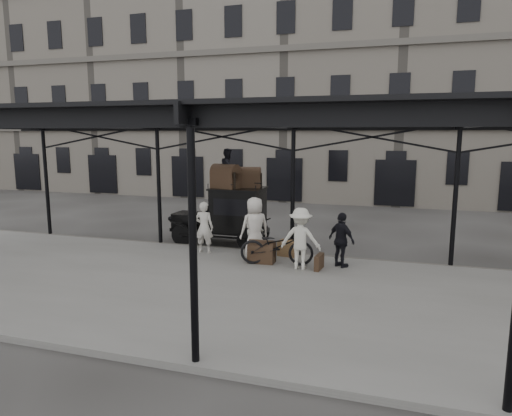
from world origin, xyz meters
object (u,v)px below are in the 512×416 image
Objects in this scene: steamer_trunk_roof_near at (226,178)px; steamer_trunk_platform at (262,253)px; porter_left at (204,227)px; porter_official at (342,240)px; bicycle at (277,246)px; taxi at (230,213)px.

steamer_trunk_platform is at bearing -32.19° from steamer_trunk_roof_near.
porter_left reaches higher than steamer_trunk_platform.
steamer_trunk_platform is (-2.44, -0.24, -0.54)m from porter_official.
porter_left is at bearing 32.45° from porter_official.
steamer_trunk_roof_near is (-2.56, 2.33, 1.81)m from bicycle.
porter_official reaches higher than bicycle.
porter_official is 1.97m from bicycle.
porter_left reaches higher than porter_official.
porter_official is 0.74× the size of bicycle.
bicycle is (2.72, -0.67, -0.28)m from porter_left.
steamer_trunk_roof_near reaches higher than bicycle.
taxi is at bearing 9.68° from porter_official.
taxi is 4.47× the size of steamer_trunk_platform.
porter_left is 1.75× the size of steamer_trunk_roof_near.
taxi is 4.95m from porter_official.
taxi reaches higher than porter_left.
bicycle is at bearing -11.81° from steamer_trunk_platform.
steamer_trunk_platform is (2.05, -2.23, -2.10)m from steamer_trunk_roof_near.
taxi reaches higher than steamer_trunk_platform.
porter_left is 2.15× the size of steamer_trunk_platform.
porter_official is at bearing 4.57° from steamer_trunk_platform.
steamer_trunk_roof_near is (-0.08, -0.25, 1.34)m from taxi.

